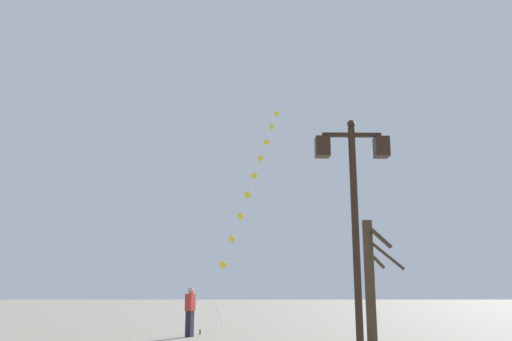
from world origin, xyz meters
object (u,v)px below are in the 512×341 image
at_px(kite_train, 250,189).
at_px(kite_flyer, 190,310).
at_px(twin_lantern_lamp_post, 354,194).
at_px(bare_tree, 371,277).

bearing_deg(kite_train, kite_flyer, -109.40).
height_order(twin_lantern_lamp_post, bare_tree, twin_lantern_lamp_post).
relative_size(kite_train, bare_tree, 3.16).
distance_m(kite_flyer, bare_tree, 6.50).
bearing_deg(kite_flyer, kite_train, 0.08).
height_order(twin_lantern_lamp_post, kite_train, kite_train).
bearing_deg(kite_train, bare_tree, -65.76).
distance_m(twin_lantern_lamp_post, bare_tree, 7.32).
distance_m(kite_train, bare_tree, 10.28).
relative_size(twin_lantern_lamp_post, kite_train, 0.41).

